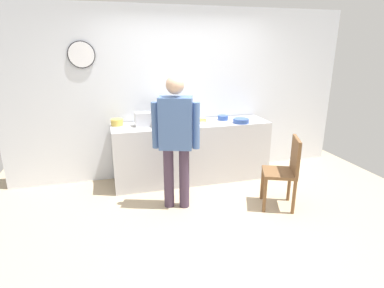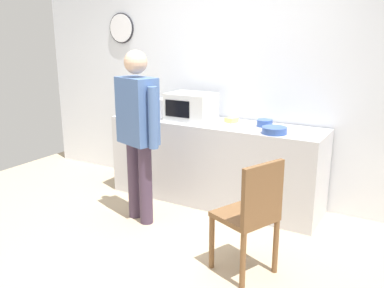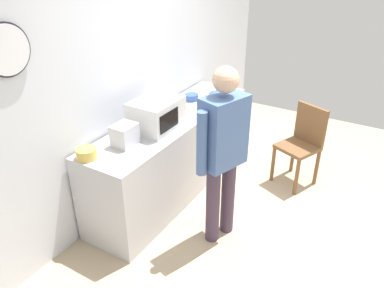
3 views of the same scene
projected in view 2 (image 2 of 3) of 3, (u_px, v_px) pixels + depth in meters
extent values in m
plane|color=tan|center=(148.00, 246.00, 3.67)|extent=(6.00, 6.00, 0.00)
cube|color=silver|center=(228.00, 83.00, 4.67)|extent=(5.40, 0.10, 2.60)
cylinder|color=white|center=(121.00, 28.00, 5.17)|extent=(0.35, 0.03, 0.35)
cylinder|color=black|center=(122.00, 28.00, 5.17)|extent=(0.37, 0.02, 0.37)
cube|color=#B7B7BC|center=(214.00, 162.00, 4.56)|extent=(2.38, 0.62, 0.91)
cube|color=silver|center=(191.00, 107.00, 4.53)|extent=(0.50, 0.38, 0.30)
cube|color=black|center=(177.00, 109.00, 4.40)|extent=(0.30, 0.01, 0.18)
cylinder|color=white|center=(231.00, 123.00, 4.37)|extent=(0.23, 0.23, 0.01)
cube|color=#D2BE6B|center=(231.00, 120.00, 4.36)|extent=(0.14, 0.14, 0.05)
cylinder|color=gold|center=(142.00, 107.00, 5.08)|extent=(0.18, 0.18, 0.09)
cylinder|color=#33519E|center=(265.00, 123.00, 4.24)|extent=(0.16, 0.16, 0.07)
cylinder|color=#33519E|center=(274.00, 130.00, 3.93)|extent=(0.24, 0.24, 0.07)
cube|color=silver|center=(160.00, 107.00, 4.79)|extent=(0.22, 0.18, 0.20)
cube|color=silver|center=(283.00, 130.00, 4.09)|extent=(0.04, 0.17, 0.01)
cube|color=silver|center=(302.00, 138.00, 3.75)|extent=(0.17, 0.03, 0.01)
cylinder|color=#423146|center=(146.00, 185.00, 4.02)|extent=(0.13, 0.13, 0.81)
cylinder|color=#423146|center=(134.00, 180.00, 4.17)|extent=(0.13, 0.13, 0.81)
cube|color=#47669E|center=(137.00, 111.00, 3.91)|extent=(0.45, 0.35, 0.64)
cylinder|color=#47669E|center=(153.00, 118.00, 3.74)|extent=(0.09, 0.09, 0.57)
cylinder|color=#47669E|center=(123.00, 111.00, 4.10)|extent=(0.09, 0.09, 0.57)
sphere|color=#D1A889|center=(136.00, 62.00, 3.79)|extent=(0.22, 0.22, 0.22)
cylinder|color=brown|center=(244.00, 230.00, 3.49)|extent=(0.04, 0.04, 0.45)
cylinder|color=brown|center=(212.00, 242.00, 3.28)|extent=(0.04, 0.04, 0.45)
cylinder|color=brown|center=(276.00, 246.00, 3.21)|extent=(0.04, 0.04, 0.45)
cylinder|color=brown|center=(243.00, 261.00, 3.00)|extent=(0.04, 0.04, 0.45)
cube|color=brown|center=(244.00, 216.00, 3.18)|extent=(0.52, 0.52, 0.04)
cube|color=brown|center=(263.00, 193.00, 2.98)|extent=(0.19, 0.38, 0.45)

